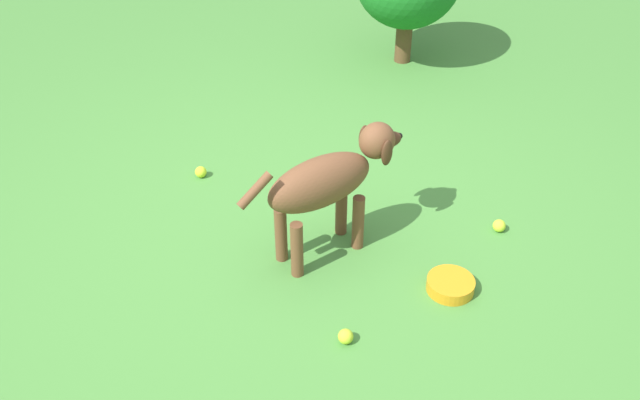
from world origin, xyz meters
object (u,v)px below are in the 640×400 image
Objects in this scene: dog at (329,180)px; tennis_ball_2 at (499,226)px; tennis_ball_1 at (201,172)px; water_bowl at (450,285)px; tennis_ball_0 at (346,336)px.

tennis_ball_2 is at bearing -26.15° from dog.
dog reaches higher than tennis_ball_1.
tennis_ball_2 is at bearing 155.34° from water_bowl.
water_bowl is at bearing 65.23° from tennis_ball_1.
water_bowl is at bearing -63.42° from dog.
water_bowl is (0.49, -0.23, -0.00)m from tennis_ball_2.
tennis_ball_0 is 0.30× the size of water_bowl.
tennis_ball_0 is 0.59m from water_bowl.
water_bowl is at bearing 134.23° from tennis_ball_0.
dog is at bearing -162.73° from tennis_ball_0.
dog is 1.03m from tennis_ball_1.
tennis_ball_0 and tennis_ball_1 have the same top height.
dog is 0.72m from tennis_ball_0.
dog is at bearing -106.98° from water_bowl.
tennis_ball_1 is at bearing -95.96° from tennis_ball_2.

